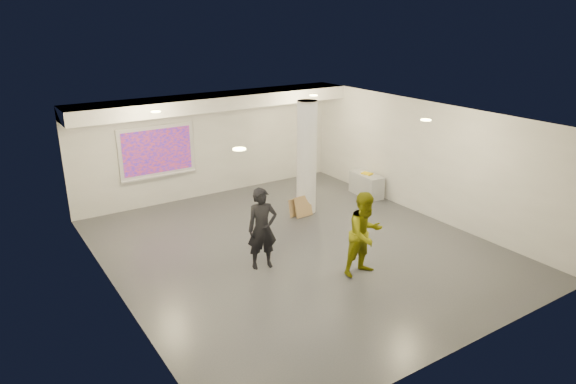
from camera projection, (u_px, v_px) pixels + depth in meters
floor at (298, 248)px, 11.73m from camera, size 8.00×9.00×0.01m
ceiling at (298, 119)px, 10.74m from camera, size 8.00×9.00×0.01m
wall_back at (210, 144)px, 14.79m from camera, size 8.00×0.01×3.00m
wall_front at (467, 267)px, 7.68m from camera, size 8.00×0.01×3.00m
wall_left at (113, 226)px, 9.17m from camera, size 0.01×9.00×3.00m
wall_right at (425, 159)px, 13.30m from camera, size 0.01×9.00×3.00m
soffit_band at (216, 101)px, 13.92m from camera, size 8.00×1.10×0.36m
downlight_nw at (156, 112)px, 11.58m from camera, size 0.22×0.22×0.02m
downlight_ne at (314, 95)px, 13.86m from camera, size 0.22×0.22×0.02m
downlight_sw at (239, 149)px, 8.43m from camera, size 0.22×0.22×0.02m
downlight_se at (426, 120)px, 10.70m from camera, size 0.22×0.22×0.02m
column at (307, 158)px, 13.43m from camera, size 0.52×0.52×3.00m
projection_screen at (157, 152)px, 13.92m from camera, size 2.10×0.13×1.42m
credenza at (366, 185)px, 15.03m from camera, size 0.56×1.16×0.65m
papers_stack at (366, 173)px, 15.04m from camera, size 0.28×0.33×0.02m
postit_pad at (367, 173)px, 14.93m from camera, size 0.30×0.35×0.03m
cardboard_back at (303, 206)px, 13.50m from camera, size 0.51×0.22×0.54m
cardboard_front at (296, 207)px, 13.54m from camera, size 0.45×0.18×0.48m
woman at (262, 229)px, 10.62m from camera, size 0.72×0.56×1.74m
man at (365, 234)px, 10.34m from camera, size 0.87×0.68×1.76m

